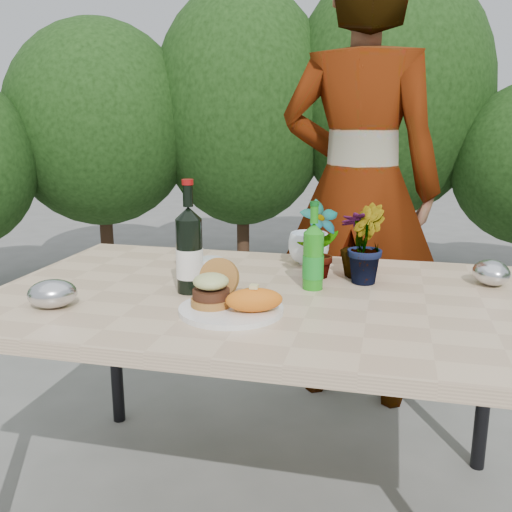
% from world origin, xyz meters
% --- Properties ---
extents(ground, '(80.00, 80.00, 0.00)m').
position_xyz_m(ground, '(0.00, 0.00, 0.00)').
color(ground, '#62625E').
rests_on(ground, ground).
extents(patio_table, '(1.60, 1.00, 0.75)m').
position_xyz_m(patio_table, '(0.00, 0.00, 0.69)').
color(patio_table, '#D1B18B').
rests_on(patio_table, ground).
extents(shrub_hedge, '(6.93, 5.24, 2.37)m').
position_xyz_m(shrub_hedge, '(0.32, 1.77, 1.20)').
color(shrub_hedge, '#382316').
rests_on(shrub_hedge, ground).
extents(dinner_plate, '(0.28, 0.28, 0.01)m').
position_xyz_m(dinner_plate, '(-0.04, -0.19, 0.76)').
color(dinner_plate, white).
rests_on(dinner_plate, patio_table).
extents(burger_stack, '(0.11, 0.16, 0.11)m').
position_xyz_m(burger_stack, '(-0.10, -0.17, 0.81)').
color(burger_stack, '#B7722D').
rests_on(burger_stack, dinner_plate).
extents(sweet_potato, '(0.17, 0.12, 0.06)m').
position_xyz_m(sweet_potato, '(0.03, -0.21, 0.80)').
color(sweet_potato, orange).
rests_on(sweet_potato, dinner_plate).
extents(grilled_veg, '(0.08, 0.05, 0.03)m').
position_xyz_m(grilled_veg, '(-0.02, -0.10, 0.78)').
color(grilled_veg, olive).
rests_on(grilled_veg, dinner_plate).
extents(wine_bottle, '(0.08, 0.08, 0.33)m').
position_xyz_m(wine_bottle, '(-0.21, -0.04, 0.87)').
color(wine_bottle, black).
rests_on(wine_bottle, patio_table).
extents(sparkling_water, '(0.06, 0.06, 0.27)m').
position_xyz_m(sparkling_water, '(0.14, 0.07, 0.85)').
color(sparkling_water, '#208718').
rests_on(sparkling_water, patio_table).
extents(plastic_cup, '(0.07, 0.07, 0.09)m').
position_xyz_m(plastic_cup, '(-0.16, 0.00, 0.80)').
color(plastic_cup, white).
rests_on(plastic_cup, patio_table).
extents(seedling_left, '(0.16, 0.15, 0.25)m').
position_xyz_m(seedling_left, '(0.14, 0.20, 0.88)').
color(seedling_left, '#2B6121').
rests_on(seedling_left, patio_table).
extents(seedling_mid, '(0.13, 0.15, 0.25)m').
position_xyz_m(seedling_mid, '(0.28, 0.18, 0.87)').
color(seedling_mid, '#25511B').
rests_on(seedling_mid, patio_table).
extents(seedling_right, '(0.14, 0.14, 0.22)m').
position_xyz_m(seedling_right, '(0.27, 0.24, 0.86)').
color(seedling_right, '#24561D').
rests_on(seedling_right, patio_table).
extents(blue_bowl, '(0.16, 0.16, 0.11)m').
position_xyz_m(blue_bowl, '(0.08, 0.36, 0.81)').
color(blue_bowl, white).
rests_on(blue_bowl, patio_table).
extents(foil_packet_left, '(0.17, 0.16, 0.08)m').
position_xyz_m(foil_packet_left, '(-0.53, -0.27, 0.79)').
color(foil_packet_left, '#B5B8BC').
rests_on(foil_packet_left, patio_table).
extents(foil_packet_right, '(0.14, 0.16, 0.08)m').
position_xyz_m(foil_packet_right, '(0.67, 0.24, 0.79)').
color(foil_packet_right, silver).
rests_on(foil_packet_right, patio_table).
extents(person, '(0.74, 0.53, 1.91)m').
position_xyz_m(person, '(0.22, 0.91, 0.96)').
color(person, '#985D4C').
rests_on(person, ground).
extents(terracotta_pot, '(0.17, 0.17, 0.14)m').
position_xyz_m(terracotta_pot, '(-1.89, 2.07, 0.07)').
color(terracotta_pot, '#BB5F30').
rests_on(terracotta_pot, ground).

